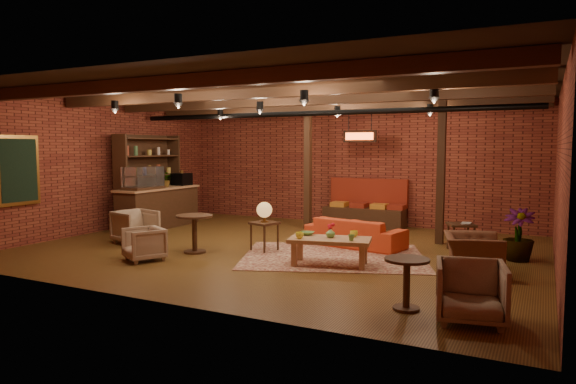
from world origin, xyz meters
The scene contains 29 objects.
floor centered at (0.00, 0.00, 0.00)m, with size 10.00×10.00×0.00m, color #3E260F.
ceiling centered at (0.00, 0.00, 3.20)m, with size 10.00×8.00×0.02m, color black.
wall_back centered at (0.00, 4.00, 1.60)m, with size 10.00×0.02×3.20m, color maroon.
wall_front centered at (0.00, -4.00, 1.60)m, with size 10.00×0.02×3.20m, color maroon.
wall_left centered at (-5.00, 0.00, 1.60)m, with size 0.02×8.00×3.20m, color maroon.
wall_right centered at (5.00, 0.00, 1.60)m, with size 0.02×8.00×3.20m, color maroon.
ceiling_beams centered at (0.00, 0.00, 3.08)m, with size 9.80×6.40×0.22m, color #332111, non-canonical shape.
ceiling_pipe centered at (0.00, 1.60, 2.85)m, with size 0.12×0.12×9.60m, color black.
post_left centered at (-0.60, 2.60, 1.60)m, with size 0.16×0.16×3.20m, color #332111.
post_right centered at (2.80, 2.00, 1.60)m, with size 0.16×0.16×3.20m, color #332111.
service_counter centered at (-4.10, 1.00, 0.80)m, with size 0.80×2.50×1.60m, color #332111, non-canonical shape.
plant_counter centered at (-4.00, 1.20, 1.22)m, with size 0.35×0.39×0.30m, color #337F33.
shelving_hutch centered at (-4.50, 1.10, 1.20)m, with size 0.52×2.00×2.40m, color #332111, non-canonical shape.
chalkboard_menu centered at (-4.93, -2.30, 1.60)m, with size 0.08×0.96×1.46m, color black.
banquette centered at (0.60, 3.55, 0.50)m, with size 2.10×0.70×1.00m, color maroon, non-canonical shape.
service_sign centered at (0.60, 3.10, 2.35)m, with size 0.86×0.06×0.30m, color #E04816.
ceiling_spotlights centered at (0.00, 0.00, 2.86)m, with size 6.40×4.40×0.28m, color black, non-canonical shape.
rug centered at (1.25, -0.26, 0.01)m, with size 3.38×2.59×0.01m, color maroon.
sofa centered at (1.29, 0.85, 0.30)m, with size 2.06×0.81×0.60m, color red.
coffee_table centered at (1.44, -0.96, 0.43)m, with size 1.53×1.00×0.74m.
side_table_lamp centered at (-0.20, -0.36, 0.75)m, with size 0.58×0.58×0.99m.
round_table_left centered at (-1.33, -1.16, 0.51)m, with size 0.72×0.72×0.75m.
armchair_a centered at (-3.10, -0.91, 0.40)m, with size 0.77×0.72×0.80m, color #C4B298.
armchair_b centered at (-1.75, -2.13, 0.33)m, with size 0.65×0.61×0.67m, color #C4B298.
armchair_right centered at (3.78, -0.50, 0.44)m, with size 1.00×0.65×0.87m, color brown.
side_table_book centered at (3.33, 1.39, 0.51)m, with size 0.66×0.66×0.58m.
round_table_right centered at (3.27, -2.83, 0.45)m, with size 0.57×0.57×0.67m.
armchair_far centered at (4.06, -2.95, 0.40)m, with size 0.78×0.73×0.80m, color #C4B298.
plant_tall centered at (4.40, 0.92, 1.45)m, with size 1.62×1.62×2.89m, color #4C7F4C.
Camera 1 is at (4.80, -9.24, 2.08)m, focal length 32.00 mm.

